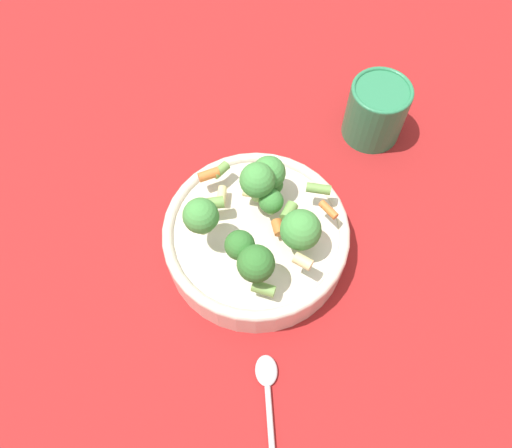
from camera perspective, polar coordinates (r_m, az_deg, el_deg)
ground_plane at (r=0.66m, az=0.00°, el=-2.61°), size 3.00×3.00×0.00m
bowl at (r=0.63m, az=0.00°, el=-1.49°), size 0.23×0.23×0.05m
pasta_salad at (r=0.57m, az=0.24°, el=1.40°), size 0.16×0.18×0.07m
cup at (r=0.74m, az=13.57°, el=12.49°), size 0.08×0.08×0.09m
spoon at (r=0.60m, az=1.43°, el=-19.37°), size 0.15×0.09×0.01m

